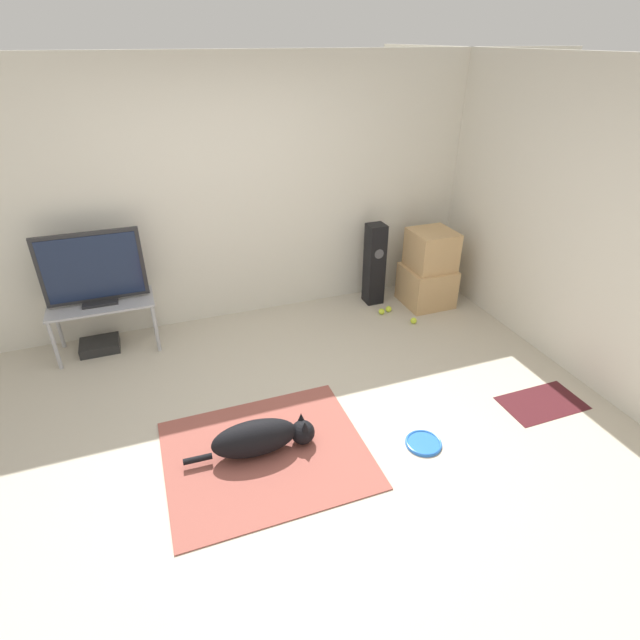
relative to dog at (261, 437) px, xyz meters
The scene contains 16 objects.
ground_plane 0.33m from the dog, 14.41° to the left, with size 12.00×12.00×0.00m, color #BCB29E.
wall_back 2.47m from the dog, 82.48° to the left, with size 8.00×0.06×2.55m.
wall_right 3.10m from the dog, ahead, with size 0.06×8.00×2.55m.
area_rug 0.14m from the dog, 55.85° to the right, with size 1.43×1.22×0.01m.
dog is the anchor object (origin of this frame).
frisbee 1.21m from the dog, 16.35° to the right, with size 0.27×0.27×0.03m.
cardboard_box_lower 2.86m from the dog, 35.24° to the left, with size 0.51×0.51×0.43m.
cardboard_box_upper 2.92m from the dog, 35.21° to the left, with size 0.45×0.45×0.41m.
floor_speaker 2.61m from the dog, 46.50° to the left, with size 0.19×0.20×0.91m.
tv_stand 2.14m from the dog, 118.81° to the left, with size 0.93×0.45×0.51m.
tv 2.23m from the dog, 118.77° to the left, with size 0.88×0.20×0.68m.
tennis_ball_by_boxes 2.35m from the dog, 32.77° to the left, with size 0.07×0.07×0.07m.
tennis_ball_near_speaker 2.44m from the dog, 40.82° to the left, with size 0.07×0.07×0.07m.
tennis_ball_loose_on_carpet 2.35m from the dog, 41.91° to the left, with size 0.07×0.07×0.07m.
game_console 2.19m from the dog, 120.89° to the left, with size 0.36×0.29×0.09m.
door_mat 2.34m from the dog, ahead, with size 0.67×0.40×0.01m.
Camera 1 is at (-0.82, -2.74, 2.65)m, focal length 28.00 mm.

